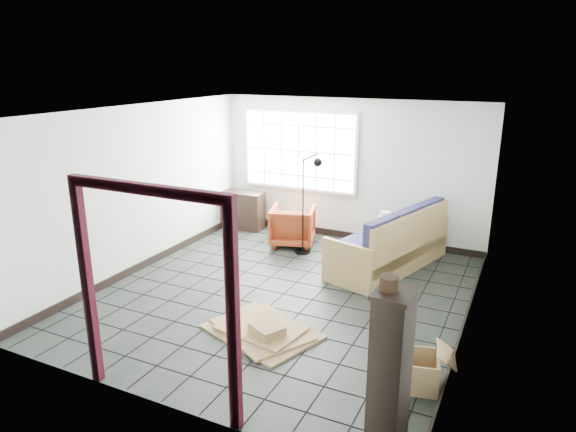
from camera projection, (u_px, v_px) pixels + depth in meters
The scene contains 15 objects.
ground at pixel (284, 294), 7.40m from camera, with size 5.50×5.50×0.00m, color black.
room_shell at pixel (284, 180), 6.94m from camera, with size 5.02×5.52×2.61m.
window_panel at pixel (299, 151), 9.68m from camera, with size 2.32×0.08×1.52m.
doorway_trim at pixel (152, 271), 4.67m from camera, with size 1.80×0.08×2.20m.
futon_sofa at pixel (392, 246), 8.23m from camera, with size 1.52×2.48×1.03m.
armchair at pixel (293, 224), 9.31m from camera, with size 0.76×0.71×0.79m, color maroon.
side_table at pixel (387, 241), 8.13m from camera, with size 0.55×0.55×0.60m.
table_lamp at pixel (385, 219), 8.00m from camera, with size 0.31×0.31×0.38m.
projector at pixel (388, 233), 8.02m from camera, with size 0.29×0.24×0.10m.
floor_lamp at pixel (310, 201), 8.66m from camera, with size 0.53×0.34×1.78m.
console_shelf at pixel (240, 210), 10.25m from camera, with size 0.97×0.42×0.74m.
tall_shelf at pixel (390, 371), 4.25m from camera, with size 0.34×0.42×1.48m.
pot at pixel (389, 284), 4.04m from camera, with size 0.20×0.20×0.12m.
open_box at pixel (412, 370), 5.27m from camera, with size 0.90×0.58×0.47m.
cardboard_pile at pixel (262, 330), 6.31m from camera, with size 1.56×1.33×0.19m.
Camera 1 is at (3.00, -6.06, 3.21)m, focal length 32.00 mm.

